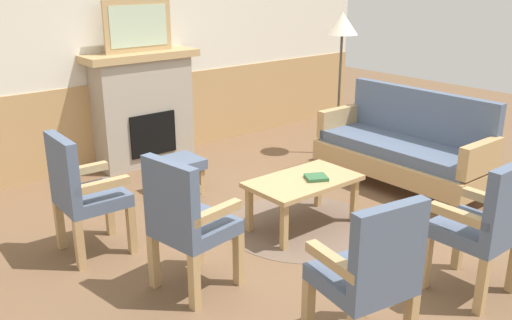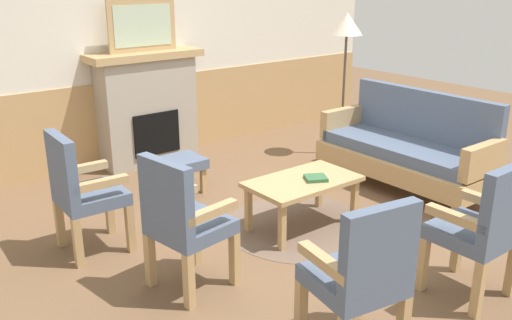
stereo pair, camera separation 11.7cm
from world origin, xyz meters
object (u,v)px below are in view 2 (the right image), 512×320
object	(u,v)px
framed_picture	(142,26)
armchair_front_center	(362,272)
armchair_by_window_left	(182,218)
armchair_front_left	(483,225)
couch	(407,150)
book_on_table	(316,178)
fireplace	(148,107)
armchair_near_fireplace	(81,188)
coffee_table	(303,185)
floor_lamp_by_couch	(347,33)
footstool	(182,165)

from	to	relation	value
framed_picture	armchair_front_center	distance (m)	4.05
armchair_by_window_left	armchair_front_left	size ratio (longest dim) A/B	1.00
couch	book_on_table	xyz separation A→B (m)	(-1.39, -0.11, 0.06)
fireplace	book_on_table	world-z (taller)	fireplace
framed_picture	armchair_front_center	world-z (taller)	framed_picture
fireplace	couch	distance (m)	2.90
armchair_near_fireplace	armchair_by_window_left	distance (m)	1.01
fireplace	armchair_front_left	size ratio (longest dim) A/B	1.33
coffee_table	armchair_front_center	size ratio (longest dim) A/B	0.98
framed_picture	book_on_table	distance (m)	2.72
couch	floor_lamp_by_couch	distance (m)	1.60
book_on_table	armchair_front_center	world-z (taller)	armchair_front_center
armchair_front_center	book_on_table	bearing A→B (deg)	54.47
couch	armchair_by_window_left	bearing A→B (deg)	-174.55
armchair_near_fireplace	couch	bearing A→B (deg)	-12.45
armchair_near_fireplace	coffee_table	bearing A→B (deg)	-23.86
armchair_by_window_left	framed_picture	bearing A→B (deg)	66.78
armchair_by_window_left	armchair_front_left	distance (m)	2.00
framed_picture	armchair_front_left	world-z (taller)	framed_picture
couch	coffee_table	distance (m)	1.47
couch	armchair_front_left	xyz separation A→B (m)	(-1.30, -1.59, 0.14)
armchair_by_window_left	armchair_front_center	distance (m)	1.30
framed_picture	armchair_near_fireplace	xyz separation A→B (m)	(-1.45, -1.66, -1.02)
framed_picture	book_on_table	bearing A→B (deg)	-83.56
couch	armchair_front_center	world-z (taller)	same
coffee_table	armchair_by_window_left	xyz separation A→B (m)	(-1.32, -0.23, 0.15)
footstool	floor_lamp_by_couch	world-z (taller)	floor_lamp_by_couch
coffee_table	footstool	world-z (taller)	coffee_table
floor_lamp_by_couch	armchair_by_window_left	bearing A→B (deg)	-155.00
book_on_table	armchair_near_fireplace	xyz separation A→B (m)	(-1.73, 0.80, 0.08)
couch	floor_lamp_by_couch	bearing A→B (deg)	76.04
couch	armchair_front_left	world-z (taller)	same
book_on_table	armchair_by_window_left	size ratio (longest dim) A/B	0.18
armchair_near_fireplace	book_on_table	bearing A→B (deg)	-24.92
armchair_front_center	floor_lamp_by_couch	distance (m)	3.89
framed_picture	book_on_table	size ratio (longest dim) A/B	4.49
coffee_table	fireplace	bearing A→B (deg)	94.76
armchair_front_left	floor_lamp_by_couch	distance (m)	3.31
armchair_by_window_left	fireplace	bearing A→B (deg)	66.78
fireplace	couch	size ratio (longest dim) A/B	0.72
armchair_front_left	floor_lamp_by_couch	size ratio (longest dim) A/B	0.58
floor_lamp_by_couch	book_on_table	bearing A→B (deg)	-142.64
armchair_front_center	fireplace	bearing A→B (deg)	79.56
fireplace	armchair_front_center	bearing A→B (deg)	-100.44
footstool	armchair_front_center	world-z (taller)	armchair_front_center
armchair_near_fireplace	fireplace	bearing A→B (deg)	48.94
fireplace	armchair_front_left	xyz separation A→B (m)	(0.37, -3.94, -0.11)
footstool	couch	bearing A→B (deg)	-34.85
couch	footstool	bearing A→B (deg)	145.15
fireplace	coffee_table	distance (m)	2.42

